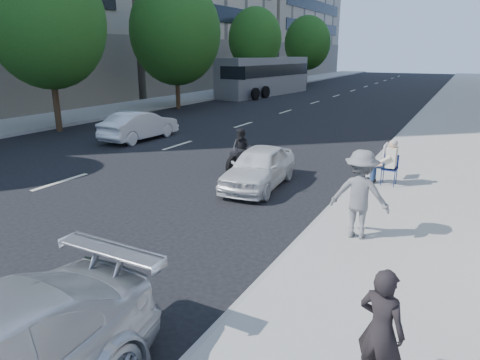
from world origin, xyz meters
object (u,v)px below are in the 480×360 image
Objects in this scene: white_sedan_near at (259,167)px; bus at (265,77)px; pedestrian_woman at (381,330)px; white_sedan_mid at (140,125)px; motorcycle at (242,152)px; seated_protester at (387,159)px; jogger at (360,194)px.

bus reaches higher than white_sedan_near.
pedestrian_woman is 0.38× the size of white_sedan_mid.
pedestrian_woman is at bearing -49.94° from motorcycle.
seated_protester is 4.52m from motorcycle.
jogger reaches higher than seated_protester.
motorcycle is (-4.68, 3.80, -0.42)m from jogger.
white_sedan_mid is (-12.35, 10.38, -0.25)m from pedestrian_woman.
white_sedan_mid is at bearing -22.17° from pedestrian_woman.
pedestrian_woman reaches higher than seated_protester.
seated_protester is 4.03m from jogger.
jogger reaches higher than white_sedan_near.
white_sedan_mid is (-7.72, 3.80, 0.05)m from white_sedan_near.
white_sedan_near is 0.89× the size of white_sedan_mid.
motorcycle is at bearing -177.16° from seated_protester.
seated_protester is 3.62m from white_sedan_near.
white_sedan_near is (-3.29, -1.48, -0.28)m from seated_protester.
seated_protester is 0.89× the size of pedestrian_woman.
seated_protester is at bearing 19.14° from white_sedan_near.
white_sedan_near is at bearing -39.49° from jogger.
seated_protester is 0.34× the size of white_sedan_mid.
white_sedan_mid is (-11.18, 6.34, -0.42)m from jogger.
motorcycle is 0.17× the size of bus.
bus is (-16.17, 31.89, 0.75)m from pedestrian_woman.
bus reaches higher than seated_protester.
white_sedan_mid is at bearing 148.67° from white_sedan_near.
seated_protester is 0.11× the size of bus.
white_sedan_near is 1.69× the size of motorcycle.
motorcycle reaches higher than white_sedan_mid.
bus is (-10.32, 24.05, 1.00)m from motorcycle.
white_sedan_near is 0.28× the size of bus.
bus reaches higher than jogger.
bus reaches higher than white_sedan_mid.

